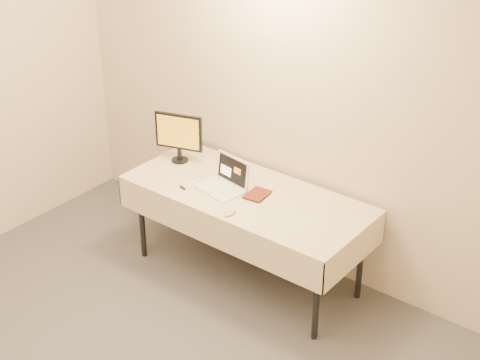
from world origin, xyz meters
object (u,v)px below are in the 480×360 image
Objects in this scene: table at (247,200)px; monitor at (179,134)px; book at (249,181)px; laptop at (225,182)px.

table is 4.64× the size of monitor.
monitor is at bearing 167.97° from book.
book is (0.01, 0.01, 0.16)m from table.
table is 9.51× the size of book.
laptop reaches higher than book.
book is (0.75, -0.08, -0.14)m from monitor.
book is at bearing 24.20° from laptop.
table is 0.80m from monitor.
laptop reaches higher than table.
table is at bearing -24.21° from monitor.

